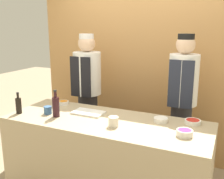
% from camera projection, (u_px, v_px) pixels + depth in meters
% --- Properties ---
extents(cabinet_wall, '(3.10, 0.18, 2.40)m').
position_uv_depth(cabinet_wall, '(145.00, 70.00, 3.64)').
color(cabinet_wall, '#B7844C').
rests_on(cabinet_wall, ground_plane).
extents(counter, '(2.06, 0.78, 0.89)m').
position_uv_depth(counter, '(106.00, 160.00, 2.72)').
color(counter, tan).
rests_on(counter, ground_plane).
extents(sauce_bowl_yellow, '(0.14, 0.14, 0.04)m').
position_uv_depth(sauce_bowl_yellow, '(161.00, 120.00, 2.56)').
color(sauce_bowl_yellow, white).
rests_on(sauce_bowl_yellow, counter).
extents(sauce_bowl_orange, '(0.13, 0.13, 0.04)m').
position_uv_depth(sauce_bowl_orange, '(63.00, 103.00, 3.13)').
color(sauce_bowl_orange, white).
rests_on(sauce_bowl_orange, counter).
extents(sauce_bowl_purple, '(0.14, 0.14, 0.06)m').
position_uv_depth(sauce_bowl_purple, '(185.00, 133.00, 2.23)').
color(sauce_bowl_purple, white).
rests_on(sauce_bowl_purple, counter).
extents(sauce_bowl_red, '(0.15, 0.15, 0.04)m').
position_uv_depth(sauce_bowl_red, '(193.00, 122.00, 2.51)').
color(sauce_bowl_red, white).
rests_on(sauce_bowl_red, counter).
extents(cutting_board, '(0.34, 0.20, 0.02)m').
position_uv_depth(cutting_board, '(88.00, 113.00, 2.81)').
color(cutting_board, white).
rests_on(cutting_board, counter).
extents(bottle_wine, '(0.07, 0.07, 0.28)m').
position_uv_depth(bottle_wine, '(56.00, 106.00, 2.69)').
color(bottle_wine, black).
rests_on(bottle_wine, counter).
extents(bottle_soy, '(0.06, 0.06, 0.23)m').
position_uv_depth(bottle_soy, '(19.00, 105.00, 2.80)').
color(bottle_soy, black).
rests_on(bottle_soy, counter).
extents(cup_blue, '(0.08, 0.08, 0.08)m').
position_uv_depth(cup_blue, '(48.00, 110.00, 2.79)').
color(cup_blue, '#386093').
rests_on(cup_blue, counter).
extents(cup_cream, '(0.09, 0.09, 0.09)m').
position_uv_depth(cup_cream, '(113.00, 122.00, 2.44)').
color(cup_cream, silver).
rests_on(cup_cream, counter).
extents(chef_left, '(0.36, 0.36, 1.71)m').
position_uv_depth(chef_left, '(88.00, 93.00, 3.49)').
color(chef_left, '#28282D').
rests_on(chef_left, ground_plane).
extents(chef_right, '(0.33, 0.33, 1.72)m').
position_uv_depth(chef_right, '(182.00, 103.00, 2.98)').
color(chef_right, '#28282D').
rests_on(chef_right, ground_plane).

